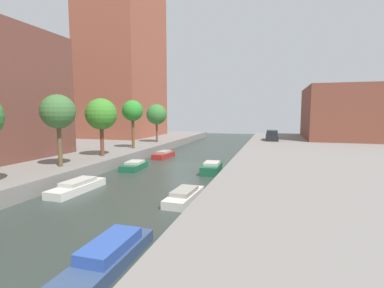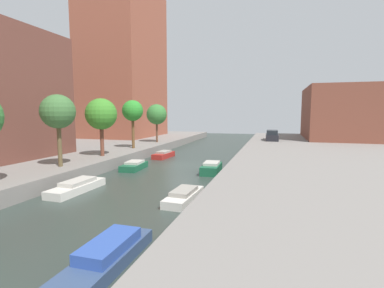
% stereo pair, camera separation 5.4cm
% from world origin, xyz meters
% --- Properties ---
extents(ground_plane, '(84.00, 84.00, 0.00)m').
position_xyz_m(ground_plane, '(0.00, 0.00, 0.00)').
color(ground_plane, '#2D3833').
extents(quay_left, '(20.00, 64.00, 1.00)m').
position_xyz_m(quay_left, '(-15.00, 0.00, 0.50)').
color(quay_left, gray).
rests_on(quay_left, ground_plane).
extents(quay_right, '(20.00, 64.00, 1.00)m').
position_xyz_m(quay_right, '(15.00, 0.00, 0.50)').
color(quay_right, gray).
rests_on(quay_right, ground_plane).
extents(apartment_tower_far, '(10.00, 13.64, 23.99)m').
position_xyz_m(apartment_tower_far, '(-16.00, 18.28, 12.99)').
color(apartment_tower_far, brown).
rests_on(apartment_tower_far, quay_left).
extents(low_block_right, '(10.00, 14.83, 7.86)m').
position_xyz_m(low_block_right, '(18.00, 23.24, 4.93)').
color(low_block_right, brown).
rests_on(low_block_right, quay_right).
extents(street_tree_1, '(2.50, 2.50, 5.33)m').
position_xyz_m(street_tree_1, '(-6.79, -7.99, 5.03)').
color(street_tree_1, brown).
rests_on(street_tree_1, quay_left).
extents(street_tree_2, '(2.86, 2.86, 5.30)m').
position_xyz_m(street_tree_2, '(-6.79, -2.56, 4.83)').
color(street_tree_2, brown).
rests_on(street_tree_2, quay_left).
extents(street_tree_3, '(2.33, 2.33, 5.37)m').
position_xyz_m(street_tree_3, '(-6.79, 3.48, 5.14)').
color(street_tree_3, brown).
rests_on(street_tree_3, quay_left).
extents(street_tree_4, '(2.71, 2.71, 5.10)m').
position_xyz_m(street_tree_4, '(-6.79, 10.22, 4.72)').
color(street_tree_4, brown).
rests_on(street_tree_4, quay_left).
extents(parked_car, '(1.84, 4.53, 1.50)m').
position_xyz_m(parked_car, '(8.12, 17.38, 1.63)').
color(parked_car, black).
rests_on(parked_car, quay_right).
extents(moored_boat_left_1, '(1.44, 4.30, 0.75)m').
position_xyz_m(moored_boat_left_1, '(-3.48, -10.45, 0.32)').
color(moored_boat_left_1, beige).
rests_on(moored_boat_left_1, ground_plane).
extents(moored_boat_left_2, '(1.70, 3.25, 0.72)m').
position_xyz_m(moored_boat_left_2, '(-3.37, -2.95, 0.31)').
color(moored_boat_left_2, '#195638').
rests_on(moored_boat_left_2, ground_plane).
extents(moored_boat_left_3, '(1.47, 3.57, 0.75)m').
position_xyz_m(moored_boat_left_3, '(-3.29, 3.86, 0.33)').
color(moored_boat_left_3, maroon).
rests_on(moored_boat_left_3, ground_plane).
extents(moored_boat_right_0, '(1.30, 4.47, 0.84)m').
position_xyz_m(moored_boat_right_0, '(3.37, -17.74, 0.35)').
color(moored_boat_right_0, '#33476B').
rests_on(moored_boat_right_0, ground_plane).
extents(moored_boat_right_1, '(1.42, 3.79, 0.69)m').
position_xyz_m(moored_boat_right_1, '(3.65, -10.36, 0.29)').
color(moored_boat_right_1, beige).
rests_on(moored_boat_right_1, ground_plane).
extents(moored_boat_right_2, '(1.53, 3.32, 0.90)m').
position_xyz_m(moored_boat_right_2, '(3.52, -2.47, 0.40)').
color(moored_boat_right_2, '#195638').
rests_on(moored_boat_right_2, ground_plane).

